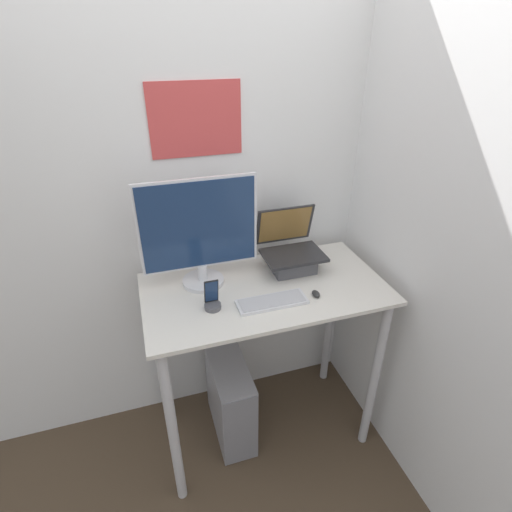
# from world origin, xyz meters

# --- Properties ---
(ground_plane) EXTENTS (12.00, 12.00, 0.00)m
(ground_plane) POSITION_xyz_m (0.00, 0.00, 0.00)
(ground_plane) COLOR #473828
(wall_back) EXTENTS (6.00, 0.06, 2.60)m
(wall_back) POSITION_xyz_m (-0.00, 0.71, 1.30)
(wall_back) COLOR silver
(wall_back) RESTS_ON ground_plane
(wall_side_right) EXTENTS (0.05, 6.00, 2.60)m
(wall_side_right) POSITION_xyz_m (0.66, 0.00, 1.30)
(wall_side_right) COLOR silver
(wall_side_right) RESTS_ON ground_plane
(desk) EXTENTS (1.16, 0.62, 1.02)m
(desk) POSITION_xyz_m (0.00, 0.31, 0.81)
(desk) COLOR beige
(desk) RESTS_ON ground_plane
(laptop) EXTENTS (0.30, 0.27, 0.31)m
(laptop) POSITION_xyz_m (0.18, 0.44, 1.10)
(laptop) COLOR #4C4C51
(laptop) RESTS_ON desk
(monitor) EXTENTS (0.54, 0.20, 0.53)m
(monitor) POSITION_xyz_m (-0.27, 0.44, 1.28)
(monitor) COLOR silver
(monitor) RESTS_ON desk
(keyboard) EXTENTS (0.32, 0.11, 0.02)m
(keyboard) POSITION_xyz_m (-0.01, 0.18, 1.02)
(keyboard) COLOR silver
(keyboard) RESTS_ON desk
(mouse) EXTENTS (0.03, 0.05, 0.02)m
(mouse) POSITION_xyz_m (0.20, 0.17, 1.03)
(mouse) COLOR #262626
(mouse) RESTS_ON desk
(cell_phone) EXTENTS (0.07, 0.07, 0.15)m
(cell_phone) POSITION_xyz_m (-0.27, 0.23, 1.05)
(cell_phone) COLOR #4C4C51
(cell_phone) RESTS_ON desk
(computer_tower) EXTENTS (0.19, 0.46, 0.51)m
(computer_tower) POSITION_xyz_m (-0.18, 0.36, 0.25)
(computer_tower) COLOR gray
(computer_tower) RESTS_ON ground_plane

